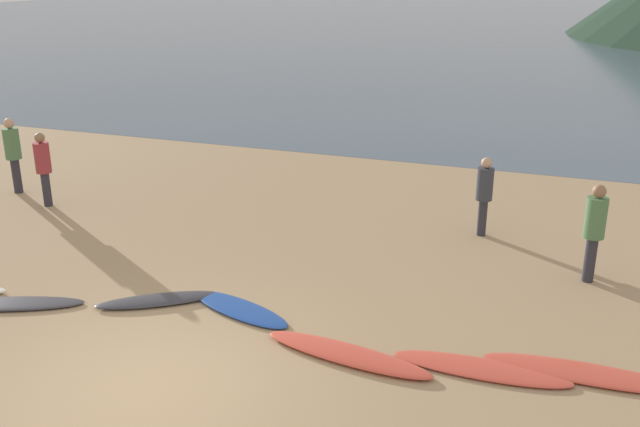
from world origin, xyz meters
TOP-DOWN VIEW (x-y plane):
  - ground_plane at (0.00, 10.00)m, footprint 120.00×120.00m
  - ocean_water at (0.00, 61.67)m, footprint 140.00×100.00m
  - surfboard_2 at (-3.26, 1.25)m, footprint 2.31×1.36m
  - surfboard_3 at (-1.16, 2.14)m, footprint 1.84×1.46m
  - surfboard_4 at (0.20, 2.32)m, footprint 1.99×1.14m
  - surfboard_5 at (2.18, 1.60)m, footprint 2.53×0.89m
  - surfboard_6 at (3.94, 1.89)m, footprint 2.35×0.58m
  - surfboard_7 at (5.23, 2.24)m, footprint 2.62×0.58m
  - person_0 at (-7.32, 5.95)m, footprint 0.36×0.36m
  - person_1 at (3.23, 6.90)m, footprint 0.32×0.32m
  - person_2 at (-6.02, 5.41)m, footprint 0.33×0.33m
  - person_3 at (5.22, 5.34)m, footprint 0.34×0.34m

SIDE VIEW (x-z plane):
  - ground_plane at x=0.00m, z-range -0.20..0.00m
  - ocean_water at x=0.00m, z-range 0.00..0.00m
  - surfboard_2 at x=-3.26m, z-range 0.00..0.06m
  - surfboard_6 at x=3.94m, z-range 0.00..0.06m
  - surfboard_7 at x=5.23m, z-range 0.00..0.07m
  - surfboard_4 at x=0.20m, z-range 0.00..0.08m
  - surfboard_3 at x=-1.16m, z-range 0.00..0.09m
  - surfboard_5 at x=2.18m, z-range 0.00..0.10m
  - person_1 at x=3.23m, z-range 0.14..1.72m
  - person_2 at x=-6.02m, z-range 0.15..1.79m
  - person_3 at x=5.22m, z-range 0.15..1.85m
  - person_0 at x=-7.32m, z-range 0.16..1.92m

